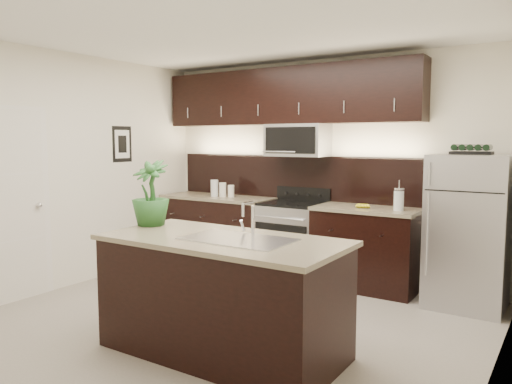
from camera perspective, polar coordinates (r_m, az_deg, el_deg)
ground at (r=4.90m, az=-2.98°, el=-14.40°), size 4.50×4.50×0.00m
room_walls at (r=4.63m, az=-4.48°, el=5.84°), size 4.52×4.02×2.71m
counter_run at (r=6.38m, az=2.59°, el=-5.19°), size 3.51×0.65×0.94m
upper_fixtures at (r=6.39m, az=3.54°, el=9.87°), size 3.49×0.40×1.66m
island at (r=4.07m, az=-3.82°, el=-11.70°), size 1.96×0.96×0.94m
sink_faucet at (r=3.87m, az=-1.99°, el=-5.20°), size 0.84×0.50×0.28m
refrigerator at (r=5.50m, az=23.06°, el=-4.18°), size 0.75×0.68×1.56m
wine_rack at (r=5.42m, az=23.42°, el=4.43°), size 0.39×0.24×0.09m
plant at (r=4.56m, az=-11.97°, el=-0.11°), size 0.37×0.37×0.59m
canisters at (r=6.76m, az=-4.06°, el=0.32°), size 0.34×0.14×0.23m
french_press at (r=5.63m, az=16.00°, el=-0.83°), size 0.11×0.11×0.32m
bananas at (r=5.76m, az=11.67°, el=-1.52°), size 0.20×0.17×0.05m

